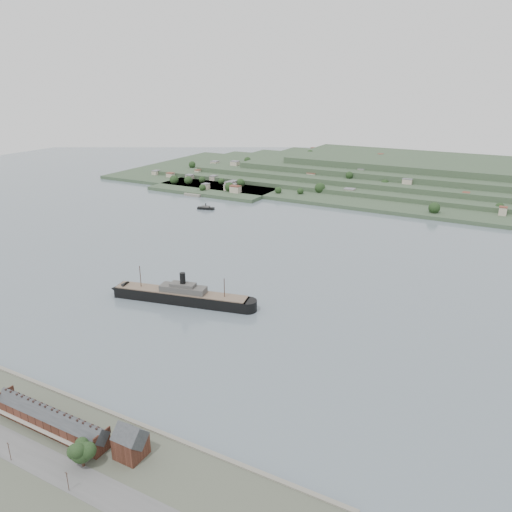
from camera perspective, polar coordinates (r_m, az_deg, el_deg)
The scene contains 8 objects.
ground at distance 335.18m, azimuth 1.31°, elevation -3.89°, with size 1400.00×1400.00×0.00m, color slate.
near_shore at distance 211.92m, azimuth -24.36°, elevation -21.53°, with size 220.00×80.00×2.60m.
terrace_row at distance 223.28m, azimuth -22.34°, elevation -16.94°, with size 55.60×9.80×11.07m.
gabled_building at distance 201.45m, azimuth -14.15°, elevation -19.94°, with size 10.40×10.18×14.09m.
far_peninsula at distance 686.72m, azimuth 18.84°, elevation 8.52°, with size 760.00×309.00×30.00m.
steamship at distance 320.42m, azimuth -8.98°, elevation -4.45°, with size 99.16×31.75×24.04m.
ferry_west at distance 540.01m, azimuth -5.75°, elevation 5.49°, with size 18.82×9.48×6.80m.
fig_tree at distance 201.47m, azimuth -19.34°, elevation -20.33°, with size 9.97×8.64×11.13m.
Camera 1 is at (139.26, -273.19, 135.36)m, focal length 35.00 mm.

